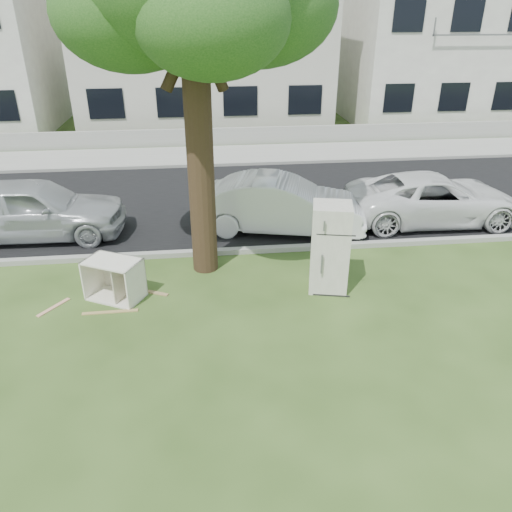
{
  "coord_description": "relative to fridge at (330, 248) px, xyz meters",
  "views": [
    {
      "loc": [
        -0.39,
        -8.0,
        5.21
      ],
      "look_at": [
        0.58,
        0.6,
        0.84
      ],
      "focal_mm": 35.0,
      "sensor_mm": 36.0,
      "label": 1
    }
  ],
  "objects": [
    {
      "name": "low_wall",
      "position": [
        -2.06,
        11.94,
        -0.56
      ],
      "size": [
        120.0,
        0.15,
        0.7
      ],
      "primitive_type": "cube",
      "color": "gray",
      "rests_on": "ground"
    },
    {
      "name": "cabinet",
      "position": [
        -4.26,
        0.09,
        -0.5
      ],
      "size": [
        1.23,
        1.06,
        0.82
      ],
      "primitive_type": "cube",
      "rotation": [
        0.0,
        0.0,
        -0.48
      ],
      "color": "white",
      "rests_on": "ground"
    },
    {
      "name": "ground",
      "position": [
        -2.06,
        -0.66,
        -0.91
      ],
      "size": [
        120.0,
        120.0,
        0.0
      ],
      "primitive_type": "plane",
      "color": "#2F491A"
    },
    {
      "name": "car_left",
      "position": [
        -6.59,
        3.29,
        -0.16
      ],
      "size": [
        4.42,
        1.88,
        1.49
      ],
      "primitive_type": "imported",
      "rotation": [
        0.0,
        0.0,
        1.54
      ],
      "color": "#A8ABAF",
      "rests_on": "ground"
    },
    {
      "name": "townhouse_right",
      "position": [
        9.94,
        16.84,
        2.52
      ],
      "size": [
        10.2,
        8.16,
        6.84
      ],
      "color": "white",
      "rests_on": "ground"
    },
    {
      "name": "plank_b",
      "position": [
        -3.66,
        0.24,
        -0.9
      ],
      "size": [
        0.87,
        0.48,
        0.02
      ],
      "primitive_type": "cube",
      "rotation": [
        0.0,
        0.0,
        -0.45
      ],
      "color": "#997D50",
      "rests_on": "ground"
    },
    {
      "name": "kerb_far",
      "position": [
        -2.06,
        8.89,
        -0.91
      ],
      "size": [
        120.0,
        0.18,
        0.12
      ],
      "primitive_type": "cube",
      "color": "gray",
      "rests_on": "ground"
    },
    {
      "name": "car_center",
      "position": [
        -0.52,
        3.01,
        -0.21
      ],
      "size": [
        4.48,
        2.41,
        1.4
      ],
      "primitive_type": "imported",
      "rotation": [
        0.0,
        0.0,
        1.34
      ],
      "color": "silver",
      "rests_on": "ground"
    },
    {
      "name": "fridge",
      "position": [
        0.0,
        0.0,
        0.0
      ],
      "size": [
        0.88,
        0.84,
        1.81
      ],
      "primitive_type": "cube",
      "rotation": [
        0.0,
        0.0,
        -0.22
      ],
      "color": "silver",
      "rests_on": "ground"
    },
    {
      "name": "townhouse_center",
      "position": [
        -2.06,
        16.84,
        2.82
      ],
      "size": [
        11.22,
        8.16,
        7.44
      ],
      "color": "beige",
      "rests_on": "ground"
    },
    {
      "name": "road",
      "position": [
        -2.06,
        5.34,
        -0.9
      ],
      "size": [
        120.0,
        7.0,
        0.01
      ],
      "primitive_type": "cube",
      "color": "black",
      "rests_on": "ground"
    },
    {
      "name": "plank_a",
      "position": [
        -4.3,
        -0.46,
        -0.9
      ],
      "size": [
        1.04,
        0.1,
        0.02
      ],
      "primitive_type": "cube",
      "rotation": [
        0.0,
        0.0,
        0.02
      ],
      "color": "#A78C51",
      "rests_on": "ground"
    },
    {
      "name": "kerb_near",
      "position": [
        -2.06,
        1.79,
        -0.91
      ],
      "size": [
        120.0,
        0.18,
        0.12
      ],
      "primitive_type": "cube",
      "color": "gray",
      "rests_on": "ground"
    },
    {
      "name": "sidewalk",
      "position": [
        -2.06,
        10.34,
        -0.9
      ],
      "size": [
        120.0,
        2.8,
        0.01
      ],
      "primitive_type": "cube",
      "color": "gray",
      "rests_on": "ground"
    },
    {
      "name": "plank_c",
      "position": [
        -5.41,
        -0.17,
        -0.9
      ],
      "size": [
        0.51,
        0.65,
        0.02
      ],
      "primitive_type": "cube",
      "rotation": [
        0.0,
        0.0,
        0.93
      ],
      "color": "tan",
      "rests_on": "ground"
    },
    {
      "name": "car_right",
      "position": [
        3.64,
        3.17,
        -0.27
      ],
      "size": [
        4.63,
        2.24,
        1.27
      ],
      "primitive_type": "imported",
      "rotation": [
        0.0,
        0.0,
        1.54
      ],
      "color": "silver",
      "rests_on": "ground"
    }
  ]
}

